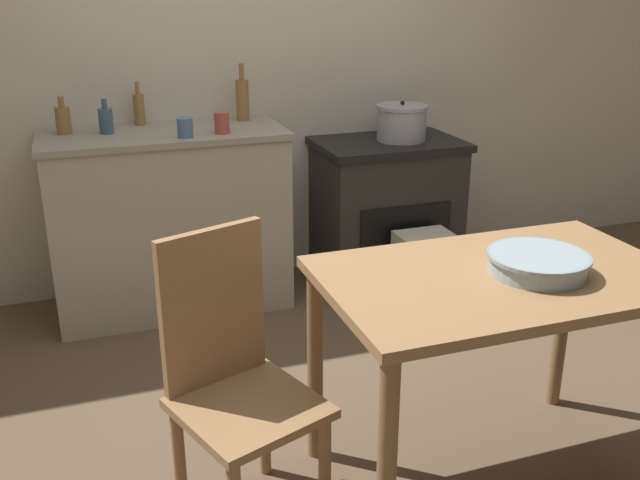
# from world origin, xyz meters

# --- Properties ---
(ground_plane) EXTENTS (14.00, 14.00, 0.00)m
(ground_plane) POSITION_xyz_m (0.00, 0.00, 0.00)
(ground_plane) COLOR brown
(wall_back) EXTENTS (8.00, 0.07, 2.55)m
(wall_back) POSITION_xyz_m (0.00, 1.58, 1.27)
(wall_back) COLOR beige
(wall_back) RESTS_ON ground_plane
(counter_cabinet) EXTENTS (1.20, 0.58, 0.94)m
(counter_cabinet) POSITION_xyz_m (-0.51, 1.28, 0.47)
(counter_cabinet) COLOR #B2A893
(counter_cabinet) RESTS_ON ground_plane
(stove) EXTENTS (0.80, 0.56, 0.80)m
(stove) POSITION_xyz_m (0.72, 1.29, 0.40)
(stove) COLOR #2D2B28
(stove) RESTS_ON ground_plane
(work_table) EXTENTS (1.14, 0.70, 0.77)m
(work_table) POSITION_xyz_m (0.30, -0.50, 0.66)
(work_table) COLOR #997047
(work_table) RESTS_ON ground_plane
(chair) EXTENTS (0.51, 0.51, 0.95)m
(chair) POSITION_xyz_m (-0.55, -0.37, 0.49)
(chair) COLOR #997047
(chair) RESTS_ON ground_plane
(flour_sack) EXTENTS (0.29, 0.21, 0.39)m
(flour_sack) POSITION_xyz_m (0.75, 0.86, 0.19)
(flour_sack) COLOR beige
(flour_sack) RESTS_ON ground_plane
(stock_pot) EXTENTS (0.28, 0.28, 0.22)m
(stock_pot) POSITION_xyz_m (0.79, 1.27, 0.90)
(stock_pot) COLOR #A8A8AD
(stock_pot) RESTS_ON stove
(mixing_bowl_large) EXTENTS (0.32, 0.32, 0.07)m
(mixing_bowl_large) POSITION_xyz_m (0.40, -0.55, 0.81)
(mixing_bowl_large) COLOR #93A8B2
(mixing_bowl_large) RESTS_ON work_table
(bottle_far_left) EXTENTS (0.07, 0.07, 0.18)m
(bottle_far_left) POSITION_xyz_m (-0.97, 1.37, 1.01)
(bottle_far_left) COLOR olive
(bottle_far_left) RESTS_ON counter_cabinet
(bottle_left) EXTENTS (0.07, 0.07, 0.17)m
(bottle_left) POSITION_xyz_m (-0.78, 1.31, 1.00)
(bottle_left) COLOR #3D5675
(bottle_left) RESTS_ON counter_cabinet
(bottle_mid_left) EXTENTS (0.07, 0.07, 0.30)m
(bottle_mid_left) POSITION_xyz_m (-0.07, 1.42, 1.05)
(bottle_mid_left) COLOR olive
(bottle_mid_left) RESTS_ON counter_cabinet
(bottle_center_left) EXTENTS (0.06, 0.06, 0.22)m
(bottle_center_left) POSITION_xyz_m (-0.60, 1.47, 1.02)
(bottle_center_left) COLOR olive
(bottle_center_left) RESTS_ON counter_cabinet
(cup_center) EXTENTS (0.07, 0.07, 0.09)m
(cup_center) POSITION_xyz_m (-0.43, 1.09, 0.98)
(cup_center) COLOR #4C6B99
(cup_center) RESTS_ON counter_cabinet
(cup_center_right) EXTENTS (0.07, 0.07, 0.10)m
(cup_center_right) POSITION_xyz_m (-0.25, 1.12, 0.99)
(cup_center_right) COLOR #B74C42
(cup_center_right) RESTS_ON counter_cabinet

